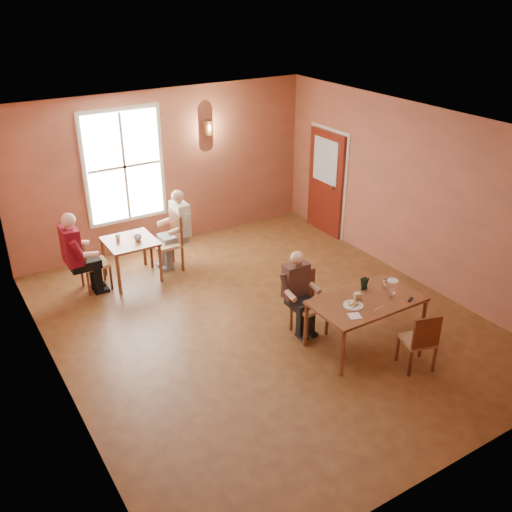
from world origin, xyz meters
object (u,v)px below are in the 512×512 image
diner_main (311,298)px  chair_empty (418,339)px  chair_diner_white (166,243)px  diner_white (167,234)px  diner_maroon (91,250)px  chair_diner_maroon (94,263)px  chair_diner_main (310,305)px  main_table (365,322)px  second_table (132,260)px

diner_main → chair_empty: diner_main is taller
chair_diner_white → diner_white: 0.16m
diner_maroon → chair_diner_maroon: bearing=90.0°
chair_empty → diner_maroon: bearing=140.9°
chair_diner_main → diner_white: diner_white is taller
chair_empty → main_table: bearing=123.6°
second_table → diner_white: size_ratio=0.60×
diner_main → diner_maroon: (-2.29, 3.03, 0.10)m
chair_diner_maroon → diner_maroon: diner_maroon is taller
diner_main → diner_white: size_ratio=0.89×
chair_diner_main → second_table: bearing=-61.7°
second_table → diner_maroon: 0.76m
chair_diner_main → diner_main: 0.14m
chair_empty → chair_diner_white: 4.74m
chair_diner_main → diner_maroon: bearing=-52.6°
chair_empty → chair_diner_maroon: chair_diner_maroon is taller
second_table → main_table: bearing=-59.9°
chair_diner_white → diner_maroon: 1.34m
chair_empty → second_table: chair_empty is taller
main_table → second_table: size_ratio=1.89×
chair_diner_white → diner_maroon: size_ratio=0.74×
chair_empty → chair_diner_maroon: 5.34m
chair_diner_white → diner_maroon: (-1.33, 0.00, 0.18)m
diner_main → chair_diner_maroon: 3.78m
chair_diner_main → diner_white: bearing=-72.7°
second_table → chair_diner_white: chair_diner_white is taller
diner_main → diner_maroon: diner_maroon is taller
diner_white → second_table: bearing=90.0°
main_table → second_table: main_table is taller
diner_white → chair_diner_maroon: 1.35m
diner_main → main_table: bearing=128.9°
chair_diner_main → chair_diner_maroon: chair_diner_maroon is taller
second_table → diner_maroon: size_ratio=0.58×
chair_diner_white → main_table: bearing=-158.1°
main_table → chair_diner_maroon: size_ratio=1.64×
diner_white → diner_maroon: 1.36m
main_table → chair_diner_white: chair_diner_white is taller
chair_diner_main → second_table: 3.40m
main_table → chair_diner_white: bearing=111.9°
chair_diner_main → chair_empty: chair_diner_main is taller
main_table → diner_white: size_ratio=1.14×
main_table → diner_maroon: diner_maroon is taller
chair_empty → chair_diner_white: (-1.70, 4.42, 0.09)m
diner_main → chair_empty: 1.59m
diner_main → diner_white: (-0.93, 3.03, 0.08)m
second_table → diner_main: bearing=-61.9°
diner_main → chair_diner_white: bearing=-72.3°
second_table → chair_diner_maroon: chair_diner_maroon is taller
second_table → diner_maroon: (-0.68, 0.00, 0.35)m
diner_main → chair_diner_maroon: size_ratio=1.28×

